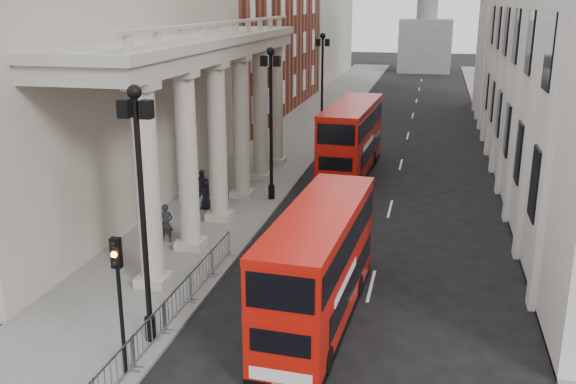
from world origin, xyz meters
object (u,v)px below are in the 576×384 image
object	(u,v)px
lamp_post_mid	(271,114)
pedestrian_b	(202,183)
bus_near	(319,264)
traffic_light	(118,281)
lamp_post_north	(322,80)
pedestrian_c	(205,193)
bus_far	(351,137)
lamp_post_south	(142,200)
pedestrian_a	(166,223)

from	to	relation	value
lamp_post_mid	pedestrian_b	bearing A→B (deg)	-174.19
bus_near	traffic_light	bearing A→B (deg)	-132.91
lamp_post_north	pedestrian_c	bearing A→B (deg)	-99.19
traffic_light	pedestrian_c	xyz separation A→B (m)	(-3.09, 15.52, -2.15)
lamp_post_mid	traffic_light	world-z (taller)	lamp_post_mid
lamp_post_mid	bus_far	world-z (taller)	lamp_post_mid
lamp_post_south	pedestrian_c	distance (m)	14.38
lamp_post_mid	bus_near	bearing A→B (deg)	-69.06
pedestrian_b	pedestrian_c	bearing A→B (deg)	123.73
pedestrian_c	bus_near	bearing A→B (deg)	-18.84
lamp_post_south	bus_far	world-z (taller)	lamp_post_south
lamp_post_mid	pedestrian_b	distance (m)	5.67
lamp_post_south	traffic_light	size ratio (longest dim) A/B	1.93
lamp_post_south	pedestrian_a	size ratio (longest dim) A/B	4.65
traffic_light	pedestrian_a	distance (m)	11.10
bus_near	pedestrian_a	size ratio (longest dim) A/B	5.30
bus_far	pedestrian_b	bearing A→B (deg)	-132.36
lamp_post_north	pedestrian_c	world-z (taller)	lamp_post_north
lamp_post_north	pedestrian_a	distance (m)	24.09
pedestrian_a	pedestrian_c	size ratio (longest dim) A/B	1.07
traffic_light	bus_far	size ratio (longest dim) A/B	0.41
bus_near	pedestrian_b	bearing A→B (deg)	128.20
pedestrian_a	pedestrian_c	bearing A→B (deg)	80.14
lamp_post_south	bus_near	size ratio (longest dim) A/B	0.88
lamp_post_mid	lamp_post_north	bearing A→B (deg)	90.00
lamp_post_south	pedestrian_c	size ratio (longest dim) A/B	4.97
lamp_post_south	lamp_post_north	size ratio (longest dim) A/B	1.00
traffic_light	bus_near	distance (m)	6.97
bus_far	lamp_post_north	bearing A→B (deg)	114.10
lamp_post_mid	pedestrian_c	bearing A→B (deg)	-140.11
lamp_post_north	bus_far	xyz separation A→B (m)	(3.51, -8.89, -2.56)
traffic_light	pedestrian_a	xyz separation A→B (m)	(-3.14, 10.44, -2.09)
lamp_post_north	pedestrian_a	xyz separation A→B (m)	(-3.04, -23.58, -3.90)
traffic_light	bus_near	size ratio (longest dim) A/B	0.45
lamp_post_south	bus_near	bearing A→B (deg)	28.79
pedestrian_b	lamp_post_south	bearing A→B (deg)	113.00
lamp_post_mid	bus_near	distance (m)	14.43
lamp_post_north	bus_far	bearing A→B (deg)	-68.44
lamp_post_south	lamp_post_north	xyz separation A→B (m)	(0.00, 32.00, 0.00)
lamp_post_north	traffic_light	size ratio (longest dim) A/B	1.93
lamp_post_north	bus_near	distance (m)	29.79
lamp_post_south	bus_far	size ratio (longest dim) A/B	0.79
bus_near	pedestrian_a	distance (m)	9.93
lamp_post_north	bus_far	size ratio (longest dim) A/B	0.79
lamp_post_north	pedestrian_a	world-z (taller)	lamp_post_north
lamp_post_south	bus_near	world-z (taller)	lamp_post_south
pedestrian_b	pedestrian_c	size ratio (longest dim) A/B	0.92
bus_near	pedestrian_b	size ratio (longest dim) A/B	6.16
pedestrian_a	pedestrian_b	distance (m)	7.24
lamp_post_north	bus_near	bearing A→B (deg)	-80.18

